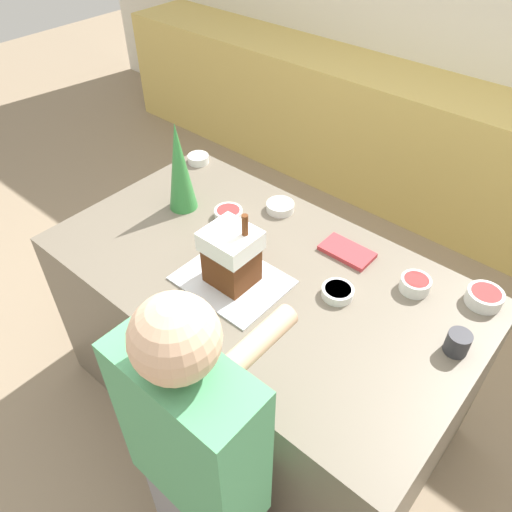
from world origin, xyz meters
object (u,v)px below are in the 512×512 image
(candy_bowl_beside_tree, at_px, (280,206))
(candy_bowl_near_tray_right, at_px, (228,213))
(candy_bowl_near_tray_left, at_px, (415,284))
(candy_bowl_far_left, at_px, (338,292))
(decorative_tree, at_px, (179,167))
(mug, at_px, (458,343))
(candy_bowl_behind_tray, at_px, (198,158))
(person, at_px, (200,476))
(cookbook, at_px, (347,252))
(candy_bowl_center_rear, at_px, (485,297))
(gingerbread_house, at_px, (231,256))
(baking_tray, at_px, (232,280))

(candy_bowl_beside_tree, distance_m, candy_bowl_near_tray_right, 0.24)
(candy_bowl_near_tray_left, bearing_deg, candy_bowl_far_left, -132.96)
(candy_bowl_near_tray_right, bearing_deg, decorative_tree, -161.22)
(candy_bowl_near_tray_left, relative_size, mug, 1.38)
(candy_bowl_near_tray_left, bearing_deg, candy_bowl_behind_tray, 175.13)
(candy_bowl_behind_tray, relative_size, mug, 1.31)
(decorative_tree, distance_m, person, 1.26)
(decorative_tree, xyz_separation_m, candy_bowl_near_tray_left, (1.06, 0.21, -0.18))
(candy_bowl_near_tray_right, xyz_separation_m, mug, (1.09, -0.04, 0.02))
(candy_bowl_far_left, xyz_separation_m, candy_bowl_near_tray_right, (-0.64, 0.09, 0.00))
(cookbook, distance_m, mug, 0.58)
(candy_bowl_far_left, bearing_deg, candy_bowl_center_rear, 36.97)
(candy_bowl_far_left, height_order, candy_bowl_behind_tray, candy_bowl_behind_tray)
(gingerbread_house, height_order, person, person)
(decorative_tree, bearing_deg, gingerbread_house, -22.93)
(candy_bowl_beside_tree, bearing_deg, candy_bowl_near_tray_right, -126.06)
(gingerbread_house, distance_m, cookbook, 0.51)
(baking_tray, height_order, candy_bowl_far_left, candy_bowl_far_left)
(candy_bowl_center_rear, distance_m, person, 1.18)
(candy_bowl_near_tray_left, xyz_separation_m, candy_bowl_far_left, (-0.20, -0.22, -0.01))
(baking_tray, relative_size, candy_bowl_near_tray_left, 3.55)
(candy_bowl_near_tray_left, bearing_deg, candy_bowl_beside_tree, 175.03)
(candy_bowl_beside_tree, bearing_deg, person, -62.36)
(candy_bowl_near_tray_left, bearing_deg, mug, -35.61)
(candy_bowl_near_tray_right, distance_m, cookbook, 0.56)
(candy_bowl_far_left, distance_m, candy_bowl_behind_tray, 1.13)
(candy_bowl_beside_tree, height_order, person, person)
(decorative_tree, xyz_separation_m, candy_bowl_near_tray_right, (0.22, 0.07, -0.19))
(mug, bearing_deg, candy_bowl_near_tray_right, 177.85)
(candy_bowl_near_tray_right, height_order, candy_bowl_behind_tray, same)
(candy_bowl_near_tray_left, xyz_separation_m, mug, (0.24, -0.17, 0.01))
(candy_bowl_behind_tray, xyz_separation_m, mug, (1.53, -0.28, 0.02))
(cookbook, bearing_deg, candy_bowl_far_left, -65.17)
(cookbook, bearing_deg, mug, -18.29)
(baking_tray, xyz_separation_m, gingerbread_house, (0.00, 0.00, 0.13))
(candy_bowl_near_tray_right, bearing_deg, person, -51.34)
(candy_bowl_far_left, relative_size, mug, 1.46)
(candy_bowl_behind_tray, bearing_deg, decorative_tree, -54.24)
(gingerbread_house, xyz_separation_m, mug, (0.80, 0.25, -0.09))
(baking_tray, bearing_deg, candy_bowl_beside_tree, 107.14)
(baking_tray, distance_m, decorative_tree, 0.59)
(candy_bowl_near_tray_left, height_order, person, person)
(gingerbread_house, height_order, candy_bowl_near_tray_left, gingerbread_house)
(decorative_tree, distance_m, candy_bowl_far_left, 0.88)
(candy_bowl_center_rear, xyz_separation_m, mug, (0.02, -0.28, 0.01))
(candy_bowl_beside_tree, distance_m, candy_bowl_behind_tray, 0.59)
(decorative_tree, height_order, cookbook, decorative_tree)
(baking_tray, bearing_deg, candy_bowl_center_rear, 33.85)
(candy_bowl_beside_tree, relative_size, mug, 1.53)
(candy_bowl_beside_tree, bearing_deg, baking_tray, -72.86)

